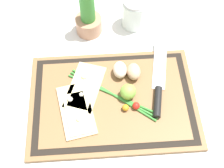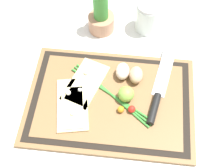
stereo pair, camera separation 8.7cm
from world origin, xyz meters
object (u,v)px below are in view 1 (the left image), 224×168
at_px(knife, 158,89).
at_px(cherry_tomato_red, 136,106).
at_px(lime, 128,92).
at_px(pizza_slice_near, 76,111).
at_px(egg_pink, 120,70).
at_px(egg_brown, 134,72).
at_px(pizza_slice_far, 85,88).
at_px(cherry_tomato_yellow, 126,108).
at_px(herb_pot, 88,18).
at_px(sauce_jar, 134,14).

xyz_separation_m(knife, cherry_tomato_red, (-0.07, -0.05, 0.00)).
bearing_deg(lime, pizza_slice_near, -164.52).
bearing_deg(pizza_slice_near, egg_pink, 42.21).
bearing_deg(egg_pink, egg_brown, -12.72).
xyz_separation_m(pizza_slice_far, cherry_tomato_yellow, (0.12, -0.08, 0.00)).
relative_size(pizza_slice_far, lime, 3.94).
bearing_deg(pizza_slice_far, egg_pink, 22.79).
distance_m(pizza_slice_far, egg_brown, 0.16).
xyz_separation_m(lime, herb_pot, (-0.11, 0.28, 0.02)).
height_order(pizza_slice_far, knife, pizza_slice_far).
relative_size(egg_brown, cherry_tomato_yellow, 2.87).
bearing_deg(cherry_tomato_red, knife, 35.81).
bearing_deg(sauce_jar, egg_brown, -96.26).
bearing_deg(cherry_tomato_red, herb_pot, 111.78).
height_order(cherry_tomato_red, cherry_tomato_yellow, cherry_tomato_red).
bearing_deg(sauce_jar, pizza_slice_near, -120.59).
bearing_deg(egg_brown, knife, -41.10).
height_order(knife, herb_pot, herb_pot).
relative_size(knife, sauce_jar, 2.61).
relative_size(egg_brown, herb_pot, 0.33).
xyz_separation_m(knife, egg_pink, (-0.11, 0.07, 0.01)).
xyz_separation_m(pizza_slice_near, cherry_tomato_red, (0.18, 0.00, 0.01)).
xyz_separation_m(pizza_slice_far, herb_pot, (0.02, 0.25, 0.04)).
height_order(egg_pink, cherry_tomato_red, egg_pink).
relative_size(egg_brown, lime, 1.21).
bearing_deg(pizza_slice_far, cherry_tomato_yellow, -34.06).
bearing_deg(lime, egg_pink, 101.88).
xyz_separation_m(knife, sauce_jar, (-0.04, 0.29, 0.02)).
distance_m(egg_brown, cherry_tomato_red, 0.11).
xyz_separation_m(knife, egg_brown, (-0.07, 0.06, 0.01)).
height_order(cherry_tomato_red, herb_pot, herb_pot).
relative_size(cherry_tomato_red, cherry_tomato_yellow, 1.11).
bearing_deg(sauce_jar, lime, -99.34).
distance_m(lime, cherry_tomato_red, 0.05).
distance_m(cherry_tomato_red, cherry_tomato_yellow, 0.03).
bearing_deg(cherry_tomato_yellow, egg_pink, 92.78).
relative_size(pizza_slice_far, herb_pot, 1.07).
bearing_deg(egg_brown, cherry_tomato_yellow, -106.90).
xyz_separation_m(egg_brown, egg_pink, (-0.04, 0.01, 0.00)).
bearing_deg(cherry_tomato_red, pizza_slice_near, -179.48).
relative_size(knife, egg_pink, 4.97).
bearing_deg(egg_pink, cherry_tomato_yellow, -87.22).
height_order(lime, cherry_tomato_red, lime).
xyz_separation_m(egg_brown, herb_pot, (-0.13, 0.21, 0.02)).
relative_size(egg_pink, lime, 1.21).
bearing_deg(herb_pot, pizza_slice_near, -98.05).
distance_m(pizza_slice_far, sauce_jar, 0.33).
xyz_separation_m(pizza_slice_far, knife, (0.22, -0.02, 0.00)).
bearing_deg(pizza_slice_near, cherry_tomato_yellow, -0.81).
bearing_deg(sauce_jar, pizza_slice_far, -123.69).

